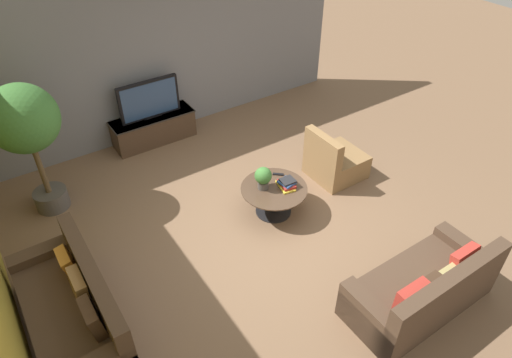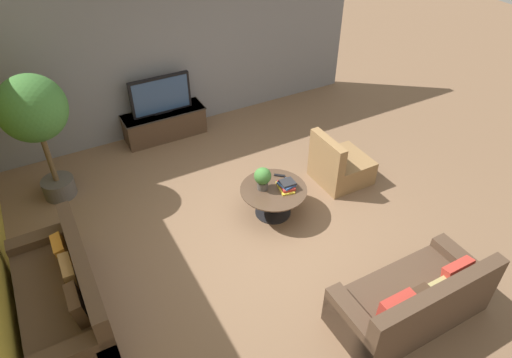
% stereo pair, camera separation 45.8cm
% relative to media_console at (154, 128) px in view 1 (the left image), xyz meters
% --- Properties ---
extents(ground_plane, '(24.00, 24.00, 0.00)m').
position_rel_media_console_xyz_m(ground_plane, '(0.33, -2.94, -0.26)').
color(ground_plane, brown).
extents(back_wall_stone, '(7.40, 0.12, 3.00)m').
position_rel_media_console_xyz_m(back_wall_stone, '(0.33, 0.32, 1.24)').
color(back_wall_stone, slate).
rests_on(back_wall_stone, ground).
extents(media_console, '(1.47, 0.50, 0.51)m').
position_rel_media_console_xyz_m(media_console, '(0.00, 0.00, 0.00)').
color(media_console, '#473323').
rests_on(media_console, ground).
extents(television, '(1.07, 0.13, 0.67)m').
position_rel_media_console_xyz_m(television, '(0.00, -0.00, 0.57)').
color(television, black).
rests_on(television, media_console).
extents(coffee_table, '(0.96, 0.96, 0.45)m').
position_rel_media_console_xyz_m(coffee_table, '(0.67, -2.76, 0.05)').
color(coffee_table, black).
rests_on(coffee_table, ground).
extents(couch_by_wall, '(0.84, 1.98, 0.84)m').
position_rel_media_console_xyz_m(couch_by_wall, '(-2.32, -3.12, 0.03)').
color(couch_by_wall, '#4C3828').
rests_on(couch_by_wall, ground).
extents(couch_near_entry, '(1.80, 0.84, 0.84)m').
position_rel_media_console_xyz_m(couch_near_entry, '(1.14, -5.09, 0.03)').
color(couch_near_entry, '#4C3828').
rests_on(couch_near_entry, ground).
extents(armchair_wicker, '(0.80, 0.76, 0.86)m').
position_rel_media_console_xyz_m(armchair_wicker, '(1.99, -2.59, 0.01)').
color(armchair_wicker, olive).
rests_on(armchair_wicker, ground).
extents(potted_palm_tall, '(0.94, 0.94, 1.99)m').
position_rel_media_console_xyz_m(potted_palm_tall, '(-2.02, -0.82, 1.15)').
color(potted_palm_tall, '#514C47').
rests_on(potted_palm_tall, ground).
extents(potted_plant_tabletop, '(0.25, 0.25, 0.35)m').
position_rel_media_console_xyz_m(potted_plant_tabletop, '(0.54, -2.67, 0.38)').
color(potted_plant_tabletop, '#514C47').
rests_on(potted_plant_tabletop, coffee_table).
extents(book_stack, '(0.26, 0.34, 0.12)m').
position_rel_media_console_xyz_m(book_stack, '(0.84, -2.83, 0.24)').
color(book_stack, gold).
rests_on(book_stack, coffee_table).
extents(remote_black, '(0.15, 0.14, 0.02)m').
position_rel_media_console_xyz_m(remote_black, '(0.90, -2.54, 0.20)').
color(remote_black, black).
rests_on(remote_black, coffee_table).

